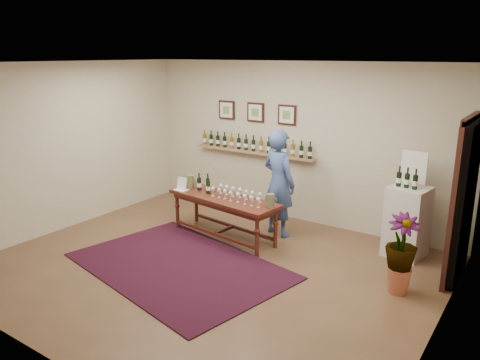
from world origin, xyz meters
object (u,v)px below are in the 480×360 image
Objects in this scene: tasting_table at (224,203)px; display_pedestal at (407,222)px; potted_plant at (401,254)px; person at (279,183)px.

tasting_table is 1.91× the size of display_pedestal.
person is (-2.24, 0.85, 0.36)m from potted_plant.
tasting_table is 1.15× the size of person.
display_pedestal is 2.05m from person.
person reaches higher than tasting_table.
tasting_table is 2.81m from display_pedestal.
potted_plant is (2.89, -0.22, -0.07)m from tasting_table.
tasting_table is 0.95m from person.
display_pedestal is 1.19× the size of potted_plant.
potted_plant is at bearing 174.57° from person.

